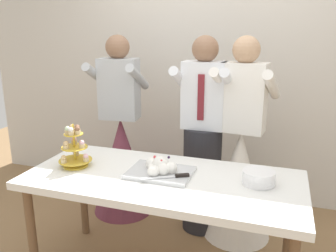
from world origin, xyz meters
The scene contains 8 objects.
rear_wall centered at (0.00, 1.47, 1.45)m, with size 5.20×0.10×2.90m, color beige.
dessert_table centered at (0.00, 0.00, 0.70)m, with size 1.80×0.80×0.78m.
cupcake_stand centered at (-0.63, -0.03, 0.91)m, with size 0.23×0.23×0.31m.
main_cake_tray centered at (-0.02, 0.02, 0.81)m, with size 0.42×0.33×0.12m.
plate_stack centered at (0.60, 0.07, 0.82)m, with size 0.20×0.20×0.09m.
person_groom centered at (0.10, 0.72, 0.75)m, with size 0.46×0.49×1.66m.
person_bride centered at (0.42, 0.72, 0.58)m, with size 0.56×0.56×1.66m.
person_guest centered at (-0.68, 0.79, 0.58)m, with size 0.56×0.56×1.66m.
Camera 1 is at (0.69, -1.97, 1.69)m, focal length 36.99 mm.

